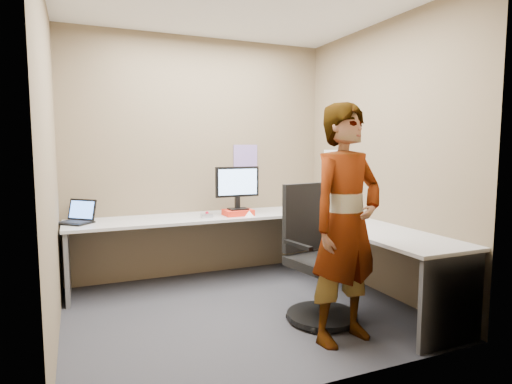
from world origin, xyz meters
name	(u,v)px	position (x,y,z in m)	size (l,w,h in m)	color
ground	(242,312)	(0.00, 0.00, 0.00)	(3.00, 3.00, 0.00)	#29292F
wall_back	(201,158)	(0.00, 1.30, 1.35)	(3.00, 3.00, 0.00)	#726247
wall_right	(381,160)	(1.50, 0.00, 1.35)	(2.70, 2.70, 0.00)	#726247
wall_left	(50,165)	(-1.50, 0.00, 1.35)	(2.70, 2.70, 0.00)	#726247
ceiling	(240,0)	(0.00, 0.00, 2.70)	(3.00, 3.00, 0.00)	white
desk	(268,235)	(0.44, 0.39, 0.59)	(2.98, 2.58, 0.73)	#B0B0B0
paper_ream	(238,212)	(0.30, 0.87, 0.76)	(0.31, 0.23, 0.06)	red
monitor	(237,184)	(0.30, 0.89, 1.07)	(0.50, 0.15, 0.47)	black
laptop	(78,217)	(-1.33, 1.05, 0.79)	(0.41, 0.41, 0.23)	black
trackball_mouse	(207,215)	(-0.07, 0.85, 0.76)	(0.12, 0.08, 0.07)	#B7B7BC
origami	(249,214)	(0.38, 0.75, 0.76)	(0.10, 0.10, 0.06)	white
stapler	(336,211)	(1.35, 0.55, 0.76)	(0.15, 0.04, 0.06)	black
flower	(327,204)	(1.12, 0.37, 0.87)	(0.07, 0.07, 0.22)	brown
calendar_purple	(246,162)	(0.55, 1.29, 1.30)	(0.30, 0.01, 0.40)	#846BB7
calendar_white	(330,166)	(1.49, 0.90, 1.25)	(0.01, 0.28, 0.38)	white
sticky_note_a	(347,194)	(1.49, 0.55, 0.95)	(0.01, 0.07, 0.07)	#F2E059
sticky_note_b	(344,204)	(1.49, 0.60, 0.82)	(0.01, 0.07, 0.07)	pink
sticky_note_c	(350,208)	(1.49, 0.48, 0.80)	(0.01, 0.07, 0.07)	pink
sticky_note_d	(339,195)	(1.49, 0.70, 0.92)	(0.01, 0.07, 0.07)	#F2E059
office_chair	(318,265)	(0.55, -0.39, 0.47)	(0.63, 0.61, 1.14)	black
person	(346,224)	(0.53, -0.82, 0.90)	(0.66, 0.43, 1.81)	#999399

